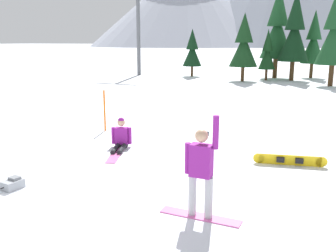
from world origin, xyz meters
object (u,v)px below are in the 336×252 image
pine_tree_tall (314,41)px  pine_tree_young (267,53)px  pine_tree_slender (192,51)px  pine_tree_leaning (295,32)px  backpack_grey (13,184)px  ski_lift_tower (138,15)px  pine_tree_broad (335,32)px  loose_snowboard_far_spare (290,160)px  trail_marker_pole (105,111)px  pine_tree_short (278,28)px  snowboarder_foreground (201,171)px  pine_tree_twin (244,44)px  snowboarder_midground (120,138)px

pine_tree_tall → pine_tree_young: bearing=-131.3°
pine_tree_slender → pine_tree_leaning: bearing=-0.1°
backpack_grey → ski_lift_tower: ski_lift_tower is taller
pine_tree_leaning → pine_tree_broad: bearing=-43.7°
loose_snowboard_far_spare → trail_marker_pole: 6.83m
backpack_grey → pine_tree_leaning: size_ratio=0.07×
loose_snowboard_far_spare → pine_tree_broad: size_ratio=0.26×
pine_tree_leaning → pine_tree_broad: (3.11, -2.98, -0.08)m
pine_tree_broad → pine_tree_short: size_ratio=0.90×
pine_tree_young → pine_tree_leaning: bearing=17.8°
pine_tree_broad → ski_lift_tower: 17.49m
snowboarder_foreground → ski_lift_tower: ski_lift_tower is taller
pine_tree_young → pine_tree_slender: bearing=174.6°
pine_tree_slender → pine_tree_short: (7.29, 1.68, 1.94)m
trail_marker_pole → pine_tree_leaning: bearing=79.9°
pine_tree_broad → pine_tree_tall: size_ratio=1.20×
snowboarder_foreground → pine_tree_young: 26.45m
trail_marker_pole → pine_tree_leaning: 22.28m
pine_tree_young → snowboarder_foreground: bearing=-82.0°
pine_tree_leaning → pine_tree_broad: pine_tree_leaning is taller
pine_tree_young → pine_tree_twin: bearing=-133.3°
ski_lift_tower → pine_tree_broad: bearing=-7.2°
pine_tree_broad → snowboarder_midground: bearing=-104.2°
pine_tree_tall → ski_lift_tower: ski_lift_tower is taller
pine_tree_slender → ski_lift_tower: ski_lift_tower is taller
loose_snowboard_far_spare → pine_tree_leaning: (-2.83, 22.98, 3.80)m
snowboarder_foreground → pine_tree_tall: (-0.43, 29.87, 2.29)m
pine_tree_slender → pine_tree_young: pine_tree_slender is taller
loose_snowboard_far_spare → backpack_grey: size_ratio=3.46×
snowboarder_foreground → pine_tree_broad: (1.39, 23.81, 2.95)m
ski_lift_tower → trail_marker_pole: bearing=-63.8°
snowboarder_midground → pine_tree_tall: 26.92m
ski_lift_tower → snowboarder_foreground: bearing=-58.6°
trail_marker_pole → pine_tree_broad: bearing=69.6°
loose_snowboard_far_spare → pine_tree_young: bearing=102.1°
pine_tree_leaning → pine_tree_twin: bearing=-146.9°
loose_snowboard_far_spare → pine_tree_tall: (-1.54, 26.06, 3.06)m
pine_tree_short → pine_tree_slender: bearing=-167.1°
snowboarder_foreground → snowboarder_midground: size_ratio=1.09×
pine_tree_broad → trail_marker_pole: bearing=-110.4°
pine_tree_tall → pine_tree_slender: bearing=-163.3°
pine_tree_broad → pine_tree_tall: 6.36m
backpack_grey → pine_tree_leaning: bearing=84.7°
pine_tree_slender → pine_tree_short: size_ratio=0.55×
pine_tree_twin → snowboarder_foreground: bearing=-77.8°
pine_tree_young → pine_tree_broad: pine_tree_broad is taller
pine_tree_short → ski_lift_tower: ski_lift_tower is taller
trail_marker_pole → snowboarder_midground: bearing=-45.0°
backpack_grey → trail_marker_pole: (-1.30, 5.53, 0.63)m
snowboarder_midground → pine_tree_young: (0.12, 22.84, 1.98)m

